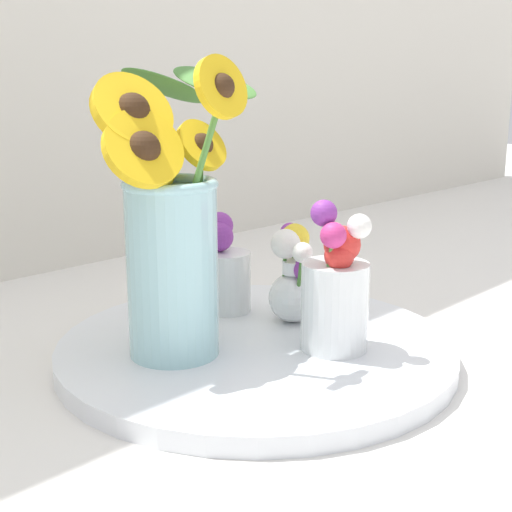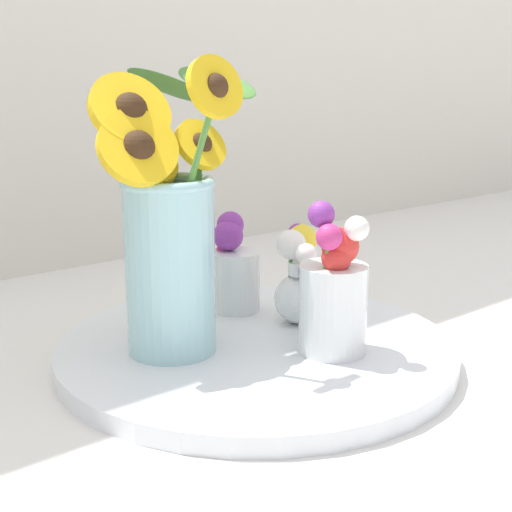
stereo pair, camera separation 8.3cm
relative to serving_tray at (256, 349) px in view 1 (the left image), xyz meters
The scene contains 6 objects.
ground_plane 0.04m from the serving_tray, 149.49° to the right, with size 6.00×6.00×0.00m, color silver.
serving_tray is the anchor object (origin of this frame).
mason_jar_sunflowers 0.18m from the serving_tray, 157.06° to the left, with size 0.20×0.19×0.34m.
vase_small_center 0.13m from the serving_tray, 61.22° to the right, with size 0.08×0.08×0.18m.
vase_bulb_right 0.11m from the serving_tray, 11.52° to the left, with size 0.07×0.08×0.13m.
vase_small_back 0.15m from the serving_tray, 64.58° to the left, with size 0.07×0.07×0.13m.
Camera 1 is at (-0.54, -0.55, 0.33)m, focal length 50.00 mm.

